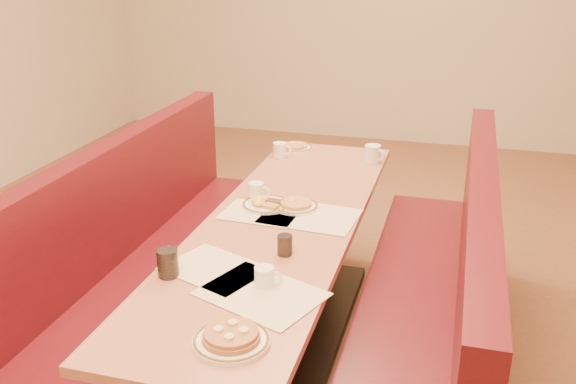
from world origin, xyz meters
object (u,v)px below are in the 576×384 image
(booth_right, at_px, (433,315))
(eggs_plate, at_px, (266,204))
(diner_table, at_px, (281,291))
(coffee_mug_b, at_px, (257,191))
(booth_left, at_px, (146,274))
(coffee_mug_a, at_px, (265,277))
(coffee_mug_d, at_px, (280,150))
(soda_tumbler_near, at_px, (168,263))
(pancake_plate, at_px, (231,338))
(coffee_mug_c, at_px, (373,153))
(soda_tumbler_mid, at_px, (285,245))

(booth_right, height_order, eggs_plate, booth_right)
(diner_table, xyz_separation_m, coffee_mug_b, (-0.19, 0.23, 0.42))
(booth_left, relative_size, eggs_plate, 10.37)
(coffee_mug_a, distance_m, coffee_mug_d, 1.59)
(diner_table, relative_size, soda_tumbler_near, 21.80)
(booth_right, height_order, pancake_plate, booth_right)
(eggs_plate, xyz_separation_m, coffee_mug_a, (0.24, -0.76, 0.03))
(eggs_plate, relative_size, coffee_mug_d, 2.07)
(booth_right, distance_m, coffee_mug_c, 1.17)
(coffee_mug_c, bearing_deg, soda_tumbler_mid, -72.84)
(diner_table, distance_m, pancake_plate, 1.07)
(eggs_plate, distance_m, coffee_mug_c, 0.93)
(diner_table, xyz_separation_m, soda_tumbler_mid, (0.11, -0.33, 0.42))
(eggs_plate, height_order, coffee_mug_a, coffee_mug_a)
(coffee_mug_b, relative_size, soda_tumbler_mid, 1.31)
(booth_left, distance_m, coffee_mug_a, 1.13)
(eggs_plate, distance_m, coffee_mug_b, 0.11)
(booth_left, xyz_separation_m, coffee_mug_b, (0.54, 0.23, 0.43))
(booth_left, xyz_separation_m, coffee_mug_d, (0.46, 0.93, 0.43))
(diner_table, distance_m, soda_tumbler_mid, 0.54)
(booth_right, xyz_separation_m, eggs_plate, (-0.85, 0.15, 0.40))
(diner_table, relative_size, booth_right, 1.00)
(coffee_mug_b, xyz_separation_m, coffee_mug_d, (-0.08, 0.70, 0.00))
(coffee_mug_b, height_order, soda_tumbler_mid, soda_tumbler_mid)
(eggs_plate, bearing_deg, diner_table, -50.80)
(eggs_plate, height_order, soda_tumbler_near, soda_tumbler_near)
(eggs_plate, height_order, coffee_mug_d, coffee_mug_d)
(pancake_plate, bearing_deg, coffee_mug_b, 104.51)
(coffee_mug_c, xyz_separation_m, coffee_mug_d, (-0.56, -0.06, -0.01))
(booth_right, xyz_separation_m, coffee_mug_d, (-1.01, 0.93, 0.43))
(soda_tumbler_near, distance_m, soda_tumbler_mid, 0.49)
(booth_right, height_order, coffee_mug_a, booth_right)
(coffee_mug_d, relative_size, soda_tumbler_near, 1.02)
(pancake_plate, relative_size, soda_tumbler_near, 2.23)
(booth_left, distance_m, soda_tumbler_mid, 1.00)
(booth_left, distance_m, coffee_mug_c, 1.49)
(coffee_mug_b, xyz_separation_m, coffee_mug_c, (0.48, 0.76, 0.01))
(diner_table, xyz_separation_m, coffee_mug_c, (0.28, 0.99, 0.43))
(booth_left, bearing_deg, coffee_mug_c, 44.26)
(booth_left, height_order, soda_tumbler_near, booth_left)
(coffee_mug_a, relative_size, coffee_mug_c, 0.83)
(booth_right, xyz_separation_m, soda_tumbler_near, (-1.01, -0.63, 0.45))
(pancake_plate, xyz_separation_m, soda_tumbler_near, (-0.40, 0.36, 0.04))
(coffee_mug_b, bearing_deg, eggs_plate, -44.83)
(booth_right, distance_m, pancake_plate, 1.23)
(booth_left, distance_m, eggs_plate, 0.75)
(coffee_mug_c, bearing_deg, pancake_plate, -70.14)
(eggs_plate, xyz_separation_m, soda_tumbler_near, (-0.15, -0.78, 0.04))
(eggs_plate, height_order, coffee_mug_c, coffee_mug_c)
(diner_table, distance_m, eggs_plate, 0.44)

